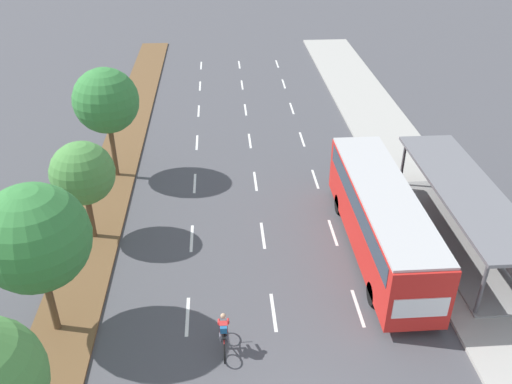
# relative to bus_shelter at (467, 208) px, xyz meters

# --- Properties ---
(median_strip) EXTENTS (2.60, 52.00, 0.12)m
(median_strip) POSITION_rel_bus_shelter_xyz_m (-17.83, 9.32, -1.81)
(median_strip) COLOR brown
(median_strip) RESTS_ON ground
(sidewalk_right) EXTENTS (4.50, 52.00, 0.15)m
(sidewalk_right) POSITION_rel_bus_shelter_xyz_m (-0.28, 9.32, -1.79)
(sidewalk_right) COLOR #ADAAA3
(sidewalk_right) RESTS_ON ground
(lane_divider_left) EXTENTS (0.14, 45.32, 0.01)m
(lane_divider_left) POSITION_rel_bus_shelter_xyz_m (-13.03, 6.48, -1.86)
(lane_divider_left) COLOR white
(lane_divider_left) RESTS_ON ground
(lane_divider_center) EXTENTS (0.14, 45.32, 0.01)m
(lane_divider_center) POSITION_rel_bus_shelter_xyz_m (-9.53, 6.48, -1.86)
(lane_divider_center) COLOR white
(lane_divider_center) RESTS_ON ground
(lane_divider_right) EXTENTS (0.14, 45.32, 0.01)m
(lane_divider_right) POSITION_rel_bus_shelter_xyz_m (-6.03, 6.48, -1.86)
(lane_divider_right) COLOR white
(lane_divider_right) RESTS_ON ground
(bus_shelter) EXTENTS (2.90, 11.14, 2.86)m
(bus_shelter) POSITION_rel_bus_shelter_xyz_m (0.00, 0.00, 0.00)
(bus_shelter) COLOR gray
(bus_shelter) RESTS_ON sidewalk_right
(bus) EXTENTS (2.54, 11.29, 3.37)m
(bus) POSITION_rel_bus_shelter_xyz_m (-4.28, -0.56, 0.20)
(bus) COLOR red
(bus) RESTS_ON ground
(cyclist) EXTENTS (0.46, 1.82, 1.71)m
(cyclist) POSITION_rel_bus_shelter_xyz_m (-11.57, -6.15, -1.08)
(cyclist) COLOR black
(cyclist) RESTS_ON ground
(median_tree_second) EXTENTS (3.96, 3.96, 6.29)m
(median_tree_second) POSITION_rel_bus_shelter_xyz_m (-18.08, -4.66, 2.55)
(median_tree_second) COLOR brown
(median_tree_second) RESTS_ON median_strip
(median_tree_third) EXTENTS (2.96, 2.96, 4.98)m
(median_tree_third) POSITION_rel_bus_shelter_xyz_m (-17.79, 1.49, 1.73)
(median_tree_third) COLOR brown
(median_tree_third) RESTS_ON median_strip
(median_tree_fourth) EXTENTS (3.59, 3.59, 6.39)m
(median_tree_fourth) POSITION_rel_bus_shelter_xyz_m (-17.60, 7.64, 2.83)
(median_tree_fourth) COLOR brown
(median_tree_fourth) RESTS_ON median_strip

